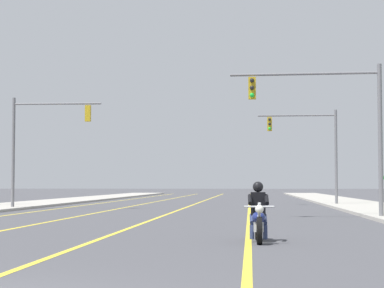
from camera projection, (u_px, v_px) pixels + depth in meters
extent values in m
cube|color=yellow|center=(198.00, 203.00, 53.21)|extent=(0.16, 100.00, 0.01)
cube|color=yellow|center=(149.00, 203.00, 53.50)|extent=(0.16, 100.00, 0.01)
cube|color=yellow|center=(250.00, 203.00, 52.91)|extent=(0.16, 100.00, 0.01)
cube|color=yellow|center=(103.00, 203.00, 53.77)|extent=(0.16, 100.00, 0.01)
cube|color=#ADA89E|center=(356.00, 204.00, 47.39)|extent=(4.40, 110.00, 0.14)
cube|color=#ADA89E|center=(36.00, 204.00, 49.09)|extent=(4.40, 110.00, 0.14)
cylinder|color=black|center=(259.00, 231.00, 16.81)|extent=(0.13, 0.64, 0.64)
cylinder|color=black|center=(258.00, 227.00, 18.36)|extent=(0.13, 0.64, 0.64)
cylinder|color=silver|center=(259.00, 217.00, 16.93)|extent=(0.08, 0.33, 0.68)
sphere|color=white|center=(259.00, 209.00, 16.79)|extent=(0.20, 0.20, 0.20)
cylinder|color=silver|center=(259.00, 207.00, 16.99)|extent=(0.70, 0.06, 0.04)
ellipsoid|color=navy|center=(259.00, 217.00, 17.48)|extent=(0.33, 0.57, 0.28)
cube|color=silver|center=(258.00, 227.00, 17.59)|extent=(0.25, 0.44, 0.24)
cube|color=black|center=(258.00, 219.00, 17.92)|extent=(0.29, 0.52, 0.12)
cube|color=navy|center=(258.00, 215.00, 18.32)|extent=(0.21, 0.36, 0.08)
cylinder|color=silver|center=(252.00, 228.00, 17.99)|extent=(0.09, 0.55, 0.08)
cube|color=black|center=(258.00, 203.00, 17.90)|extent=(0.36, 0.25, 0.56)
sphere|color=black|center=(258.00, 187.00, 17.90)|extent=(0.26, 0.26, 0.26)
cylinder|color=navy|center=(264.00, 219.00, 17.73)|extent=(0.15, 0.44, 0.30)
cylinder|color=navy|center=(265.00, 232.00, 17.53)|extent=(0.11, 0.16, 0.35)
cylinder|color=black|center=(267.00, 200.00, 17.63)|extent=(0.11, 0.52, 0.27)
cylinder|color=navy|center=(253.00, 219.00, 17.75)|extent=(0.15, 0.44, 0.30)
cylinder|color=navy|center=(252.00, 232.00, 17.55)|extent=(0.11, 0.16, 0.35)
cylinder|color=black|center=(250.00, 200.00, 17.66)|extent=(0.11, 0.52, 0.27)
cylinder|color=slate|center=(380.00, 141.00, 28.91)|extent=(0.18, 0.18, 6.20)
cylinder|color=slate|center=(304.00, 74.00, 29.42)|extent=(5.97, 0.36, 0.11)
cube|color=#B79319|center=(252.00, 88.00, 29.64)|extent=(0.31, 0.25, 0.90)
sphere|color=black|center=(252.00, 80.00, 29.50)|extent=(0.18, 0.18, 0.18)
sphere|color=black|center=(252.00, 88.00, 29.49)|extent=(0.18, 0.18, 0.18)
sphere|color=green|center=(252.00, 95.00, 29.47)|extent=(0.18, 0.18, 0.18)
cylinder|color=slate|center=(13.00, 153.00, 40.37)|extent=(0.18, 0.18, 6.20)
cylinder|color=slate|center=(57.00, 104.00, 40.36)|extent=(4.92, 0.19, 0.11)
cube|color=#B79319|center=(88.00, 113.00, 40.22)|extent=(0.30, 0.24, 0.90)
sphere|color=black|center=(89.00, 108.00, 40.39)|extent=(0.18, 0.18, 0.18)
sphere|color=black|center=(89.00, 114.00, 40.37)|extent=(0.18, 0.18, 0.18)
sphere|color=green|center=(88.00, 119.00, 40.36)|extent=(0.18, 0.18, 0.18)
cylinder|color=slate|center=(336.00, 158.00, 46.93)|extent=(0.18, 0.18, 6.20)
cylinder|color=slate|center=(297.00, 115.00, 47.30)|extent=(5.01, 0.15, 0.11)
cube|color=#B79319|center=(270.00, 124.00, 47.43)|extent=(0.30, 0.24, 0.90)
sphere|color=black|center=(270.00, 119.00, 47.29)|extent=(0.18, 0.18, 0.18)
sphere|color=black|center=(270.00, 124.00, 47.27)|extent=(0.18, 0.18, 0.18)
sphere|color=green|center=(270.00, 129.00, 47.26)|extent=(0.18, 0.18, 0.18)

